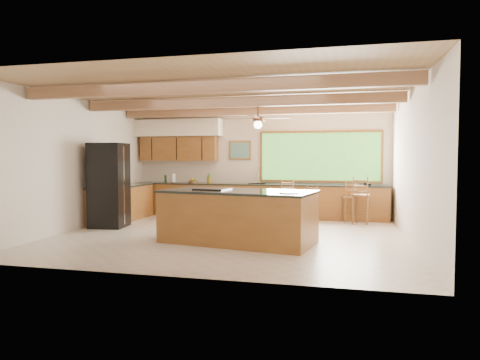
# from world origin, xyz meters

# --- Properties ---
(ground) EXTENTS (7.20, 7.20, 0.00)m
(ground) POSITION_xyz_m (0.00, 0.00, 0.00)
(ground) COLOR beige
(ground) RESTS_ON ground
(room_shell) EXTENTS (7.27, 6.54, 3.02)m
(room_shell) POSITION_xyz_m (-0.17, 0.65, 2.21)
(room_shell) COLOR beige
(room_shell) RESTS_ON ground
(counter_run) EXTENTS (7.12, 3.10, 1.24)m
(counter_run) POSITION_xyz_m (-0.82, 2.52, 0.46)
(counter_run) COLOR brown
(counter_run) RESTS_ON ground
(island) EXTENTS (3.10, 1.85, 1.03)m
(island) POSITION_xyz_m (0.35, -0.71, 0.51)
(island) COLOR brown
(island) RESTS_ON ground
(refrigerator) EXTENTS (0.85, 0.83, 1.98)m
(refrigerator) POSITION_xyz_m (-3.05, 0.37, 0.99)
(refrigerator) COLOR black
(refrigerator) RESTS_ON ground
(bar_stool_a) EXTENTS (0.45, 0.45, 0.94)m
(bar_stool_a) POSITION_xyz_m (1.50, 2.40, 0.56)
(bar_stool_a) COLOR brown
(bar_stool_a) RESTS_ON ground
(bar_stool_b) EXTENTS (0.51, 0.51, 1.08)m
(bar_stool_b) POSITION_xyz_m (0.86, 2.39, 0.64)
(bar_stool_b) COLOR brown
(bar_stool_b) RESTS_ON ground
(bar_stool_c) EXTENTS (0.46, 0.46, 1.18)m
(bar_stool_c) POSITION_xyz_m (2.75, 2.17, 0.70)
(bar_stool_c) COLOR brown
(bar_stool_c) RESTS_ON ground
(bar_stool_d) EXTENTS (0.46, 0.46, 1.05)m
(bar_stool_d) POSITION_xyz_m (2.49, 2.39, 0.62)
(bar_stool_d) COLOR brown
(bar_stool_d) RESTS_ON ground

